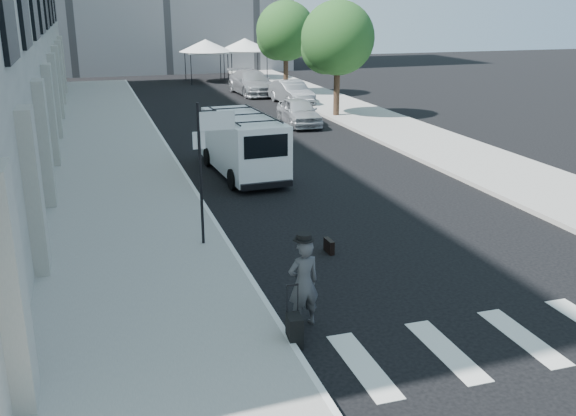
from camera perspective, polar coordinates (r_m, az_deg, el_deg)
ground at (r=14.06m, az=5.45°, el=-6.99°), size 120.00×120.00×0.00m
sidewalk_left at (r=28.33m, az=-15.49°, el=5.35°), size 4.50×48.00×0.15m
sidewalk_right at (r=35.19m, az=6.43°, el=8.22°), size 4.00×56.00×0.15m
sign_pole at (r=15.50m, az=-7.04°, el=5.67°), size 1.03×0.07×3.50m
tree_near at (r=34.32m, az=4.18°, el=14.60°), size 3.80×3.83×6.03m
tree_far at (r=42.81m, az=-0.39°, el=15.28°), size 3.80×3.83×6.03m
tent_left at (r=50.64m, az=-7.34°, el=14.10°), size 4.00×4.00×3.20m
tent_right at (r=51.79m, az=-3.86°, el=14.28°), size 4.00×4.00×3.20m
businessman at (r=12.09m, az=1.39°, el=-6.69°), size 0.69×0.50×1.74m
briefcase at (r=15.80m, az=3.67°, el=-3.40°), size 0.13×0.44×0.34m
suitcase at (r=11.65m, az=0.58°, el=-10.81°), size 0.29×0.42×1.12m
cargo_van at (r=22.87m, az=-4.09°, el=5.72°), size 2.20×5.65×2.11m
parked_car_a at (r=32.26m, az=0.97°, el=8.55°), size 1.80×4.05×1.36m
parked_car_b at (r=39.22m, az=0.31°, el=10.23°), size 1.80×4.33×1.39m
parked_car_c at (r=43.45m, az=-3.23°, el=11.07°), size 2.53×5.54×1.57m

